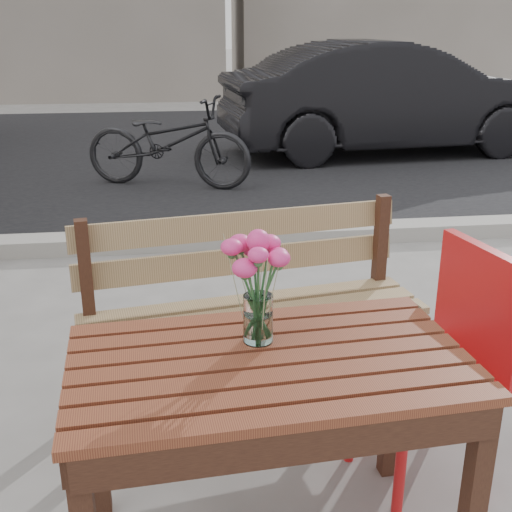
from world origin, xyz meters
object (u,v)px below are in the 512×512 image
(red_chair, at_px, (446,352))
(main_table, at_px, (269,393))
(main_vase, at_px, (258,274))
(parked_car, at_px, (390,98))
(bicycle, at_px, (168,142))

(red_chair, bearing_deg, main_table, -78.11)
(main_vase, relative_size, parked_car, 0.08)
(red_chair, bearing_deg, main_vase, -86.61)
(main_table, height_order, red_chair, red_chair)
(red_chair, xyz_separation_m, main_vase, (-0.70, -0.18, 0.41))
(bicycle, bearing_deg, main_table, -156.15)
(parked_car, relative_size, bicycle, 2.42)
(main_vase, xyz_separation_m, bicycle, (-0.28, 4.95, -0.47))
(main_table, height_order, main_vase, main_vase)
(parked_car, distance_m, bicycle, 3.23)
(red_chair, height_order, parked_car, parked_car)
(red_chair, distance_m, parked_car, 6.51)
(main_table, relative_size, main_vase, 3.40)
(bicycle, bearing_deg, main_vase, -156.30)
(bicycle, bearing_deg, red_chair, -147.86)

